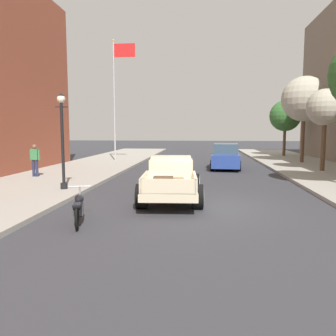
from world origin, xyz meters
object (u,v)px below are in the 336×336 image
(street_lamp_near, at_px, (62,134))
(street_tree_third, at_px, (304,99))
(car_background_blue, at_px, (226,157))
(street_tree_farthest, at_px, (285,116))
(street_tree_second, at_px, (325,108))
(pedestrian_sidewalk_left, at_px, (35,158))
(motorcycle_parked, at_px, (79,207))
(hotrod_truck_cream, at_px, (171,178))
(flagpole, at_px, (117,87))

(street_lamp_near, xyz_separation_m, street_tree_third, (12.92, 12.87, 2.38))
(car_background_blue, relative_size, street_tree_farthest, 0.86)
(street_lamp_near, height_order, street_tree_second, street_tree_second)
(pedestrian_sidewalk_left, distance_m, street_tree_third, 18.85)
(motorcycle_parked, relative_size, street_lamp_near, 0.53)
(street_tree_second, relative_size, street_tree_farthest, 0.93)
(hotrod_truck_cream, relative_size, motorcycle_parked, 2.45)
(car_background_blue, distance_m, street_tree_farthest, 12.26)
(street_tree_farthest, bearing_deg, hotrod_truck_cream, -113.16)
(street_lamp_near, distance_m, street_tree_second, 14.78)
(car_background_blue, height_order, street_tree_second, street_tree_second)
(car_background_blue, distance_m, street_tree_third, 7.92)
(flagpole, distance_m, street_tree_third, 13.94)
(motorcycle_parked, relative_size, flagpole, 0.22)
(flagpole, bearing_deg, street_lamp_near, -85.56)
(pedestrian_sidewalk_left, distance_m, flagpole, 10.66)
(car_background_blue, relative_size, pedestrian_sidewalk_left, 2.67)
(hotrod_truck_cream, relative_size, street_tree_farthest, 0.98)
(pedestrian_sidewalk_left, distance_m, street_lamp_near, 4.69)
(flagpole, bearing_deg, street_tree_second, -20.87)
(street_lamp_near, distance_m, street_tree_third, 18.39)
(motorcycle_parked, distance_m, pedestrian_sidewalk_left, 9.33)
(hotrod_truck_cream, relative_size, street_tree_third, 0.80)
(hotrod_truck_cream, height_order, street_tree_farthest, street_tree_farthest)
(motorcycle_parked, height_order, street_tree_farthest, street_tree_farthest)
(hotrod_truck_cream, xyz_separation_m, street_tree_farthest, (8.69, 20.32, 3.07))
(flagpole, bearing_deg, car_background_blue, -23.28)
(street_tree_second, xyz_separation_m, street_tree_farthest, (0.53, 11.93, 0.03))
(street_tree_second, bearing_deg, street_lamp_near, -148.97)
(car_background_blue, distance_m, flagpole, 10.12)
(hotrod_truck_cream, xyz_separation_m, flagpole, (-5.44, 13.58, 5.02))
(hotrod_truck_cream, distance_m, motorcycle_parked, 4.15)
(hotrod_truck_cream, xyz_separation_m, street_tree_second, (8.16, 8.40, 3.04))
(motorcycle_parked, relative_size, pedestrian_sidewalk_left, 1.24)
(car_background_blue, relative_size, street_tree_second, 0.93)
(street_lamp_near, bearing_deg, pedestrian_sidewalk_left, 131.02)
(hotrod_truck_cream, xyz_separation_m, street_lamp_near, (-4.45, 0.81, 1.63))
(pedestrian_sidewalk_left, relative_size, street_tree_third, 0.26)
(street_tree_farthest, bearing_deg, street_tree_second, -92.55)
(car_background_blue, height_order, street_tree_third, street_tree_third)
(hotrod_truck_cream, xyz_separation_m, car_background_blue, (2.64, 10.10, 0.01))
(hotrod_truck_cream, distance_m, pedestrian_sidewalk_left, 8.53)
(pedestrian_sidewalk_left, bearing_deg, street_tree_third, 30.81)
(pedestrian_sidewalk_left, distance_m, street_tree_farthest, 22.94)
(car_background_blue, bearing_deg, motorcycle_parked, -109.61)
(motorcycle_parked, bearing_deg, street_tree_farthest, 65.42)
(street_tree_farthest, bearing_deg, pedestrian_sidewalk_left, -134.98)
(street_lamp_near, bearing_deg, car_background_blue, 52.66)
(pedestrian_sidewalk_left, bearing_deg, motorcycle_parked, -56.02)
(flagpole, bearing_deg, motorcycle_parked, -79.29)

